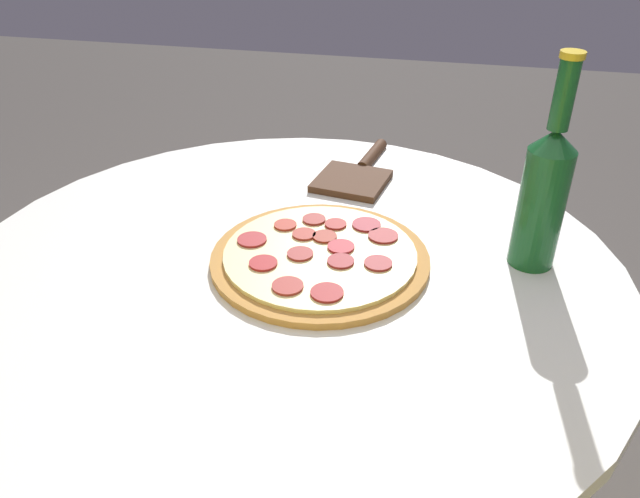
# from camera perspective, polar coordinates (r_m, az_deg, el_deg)

# --- Properties ---
(table) EXTENTS (0.92, 0.92, 0.77)m
(table) POSITION_cam_1_polar(r_m,az_deg,el_deg) (0.98, -2.64, -11.46)
(table) COLOR silver
(table) RESTS_ON ground_plane
(pizza) EXTENTS (0.30, 0.30, 0.02)m
(pizza) POSITION_cam_1_polar(r_m,az_deg,el_deg) (0.85, 0.01, -0.67)
(pizza) COLOR #B77F3D
(pizza) RESTS_ON table
(beer_bottle) EXTENTS (0.06, 0.06, 0.28)m
(beer_bottle) POSITION_cam_1_polar(r_m,az_deg,el_deg) (0.85, 19.80, 4.96)
(beer_bottle) COLOR #144C23
(beer_bottle) RESTS_ON table
(pizza_paddle) EXTENTS (0.13, 0.24, 0.02)m
(pizza_paddle) POSITION_cam_1_polar(r_m,az_deg,el_deg) (1.09, 3.43, 6.88)
(pizza_paddle) COLOR #422819
(pizza_paddle) RESTS_ON table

